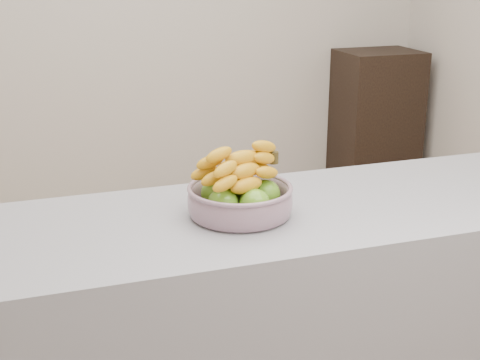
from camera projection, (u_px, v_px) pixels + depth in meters
name	position (u px, v px, depth m)	size (l,w,h in m)	color
counter	(289.00, 348.00, 2.00)	(2.00, 0.60, 0.90)	gray
cabinet	(376.00, 120.00, 4.66)	(0.53, 0.42, 0.95)	black
fruit_bowl	(240.00, 195.00, 1.80)	(0.28, 0.28, 0.18)	#8E9DAA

